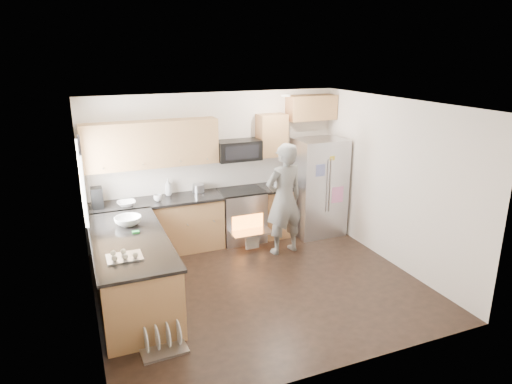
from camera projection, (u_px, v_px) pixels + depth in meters
name	position (u px, v px, depth m)	size (l,w,h in m)	color
ground	(260.00, 285.00, 6.63)	(4.50, 4.50, 0.00)	black
room_shell	(257.00, 174.00, 6.14)	(4.54, 4.04, 2.62)	silver
back_cabinet_run	(188.00, 193.00, 7.67)	(4.45, 0.64, 2.50)	#9D663F
peninsula	(132.00, 270.00, 6.08)	(0.96, 2.36, 1.04)	#9D663F
stove_range	(241.00, 204.00, 8.05)	(0.76, 0.97, 1.79)	#B7B7BC
refrigerator	(318.00, 187.00, 8.29)	(0.88, 0.70, 1.77)	#B7B7BC
person	(284.00, 199.00, 7.47)	(0.68, 0.45, 1.87)	slate
dish_rack	(163.00, 342.00, 5.18)	(0.53, 0.43, 0.32)	#B7B7BC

